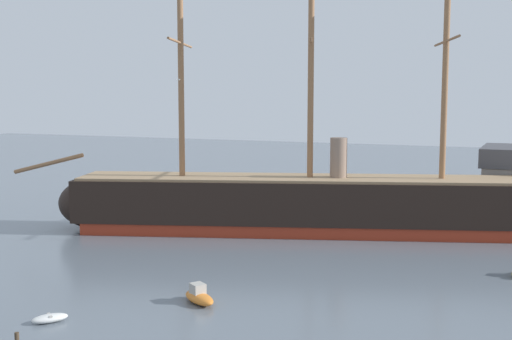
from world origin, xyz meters
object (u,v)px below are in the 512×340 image
at_px(tall_ship, 310,203).
at_px(dinghy_far_left, 178,209).
at_px(motorboat_near_centre, 199,296).
at_px(dinghy_distant_centre, 366,211).
at_px(dinghy_foreground_left, 50,318).
at_px(seagull_in_flight, 178,80).

relative_size(tall_ship, dinghy_far_left, 25.53).
distance_m(motorboat_near_centre, dinghy_distant_centre, 46.16).
relative_size(motorboat_near_centre, dinghy_far_left, 1.53).
distance_m(tall_ship, dinghy_far_left, 23.82).
height_order(dinghy_foreground_left, motorboat_near_centre, motorboat_near_centre).
bearing_deg(dinghy_distant_centre, motorboat_near_centre, -92.69).
relative_size(tall_ship, seagull_in_flight, 69.10).
relative_size(motorboat_near_centre, dinghy_distant_centre, 1.71).
xyz_separation_m(dinghy_far_left, seagull_in_flight, (17.78, -29.22, 18.12)).
bearing_deg(dinghy_far_left, motorboat_near_centre, -56.87).
bearing_deg(dinghy_far_left, dinghy_foreground_left, -70.75).
relative_size(dinghy_far_left, seagull_in_flight, 2.71).
height_order(dinghy_far_left, dinghy_distant_centre, dinghy_far_left).
xyz_separation_m(dinghy_foreground_left, dinghy_far_left, (-15.68, 44.90, -0.03)).
distance_m(tall_ship, seagull_in_flight, 27.74).
distance_m(tall_ship, motorboat_near_centre, 30.24).
distance_m(motorboat_near_centre, dinghy_far_left, 43.37).
xyz_separation_m(tall_ship, motorboat_near_centre, (0.97, -30.07, -3.10)).
distance_m(motorboat_near_centre, seagull_in_flight, 20.10).
bearing_deg(dinghy_far_left, tall_ship, -15.39).
xyz_separation_m(tall_ship, seagull_in_flight, (-4.95, -22.96, 14.75)).
distance_m(dinghy_foreground_left, dinghy_distant_centre, 55.62).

